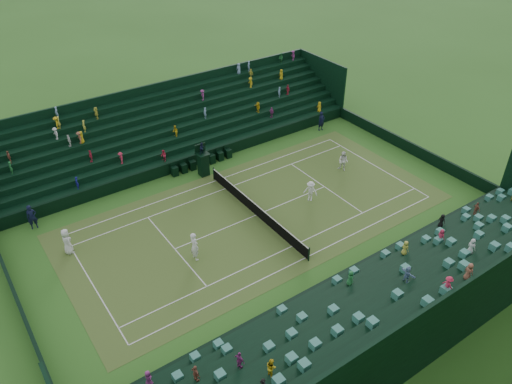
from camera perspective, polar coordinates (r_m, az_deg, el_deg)
ground at (r=35.30m, az=-0.00°, el=-2.69°), size 160.00×160.00×0.00m
court_surface at (r=35.30m, az=-0.00°, el=-2.68°), size 12.97×26.77×0.01m
perimeter_wall_north at (r=44.60m, az=17.07°, el=4.94°), size 17.17×0.20×1.00m
perimeter_wall_south at (r=31.07m, az=-25.40°, el=-11.75°), size 17.17×0.20×1.00m
perimeter_wall_east at (r=30.06m, az=9.41°, el=-9.87°), size 0.20×31.77×1.00m
perimeter_wall_west at (r=41.12m, az=-6.77°, el=3.72°), size 0.20×31.77×1.00m
north_grandstand at (r=27.49m, az=15.65°, el=-13.06°), size 6.60×32.00×4.90m
south_grandstand at (r=43.94m, az=-9.53°, el=7.14°), size 6.60×32.00×4.90m
tennis_net at (r=34.99m, az=-0.00°, el=-2.00°), size 11.67×0.10×1.06m
umpire_chair at (r=39.36m, az=-6.08°, el=3.52°), size 0.92×0.92×2.89m
courtside_chairs at (r=40.93m, az=-6.18°, el=3.47°), size 0.51×5.48×1.10m
player_near_west at (r=33.81m, az=-20.81°, el=-5.30°), size 0.95×0.68×1.82m
player_near_east at (r=31.35m, az=-7.04°, el=-6.17°), size 0.74×0.49×2.03m
player_far_west at (r=40.56m, az=9.94°, el=3.49°), size 0.97×0.87×1.65m
player_far_east at (r=36.58m, az=6.24°, el=0.10°), size 1.19×1.11×1.61m
line_judge_north at (r=46.55m, az=7.48°, el=8.04°), size 0.50×0.70×1.80m
line_judge_south at (r=36.87m, az=-24.23°, el=-2.63°), size 0.50×0.70×1.82m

